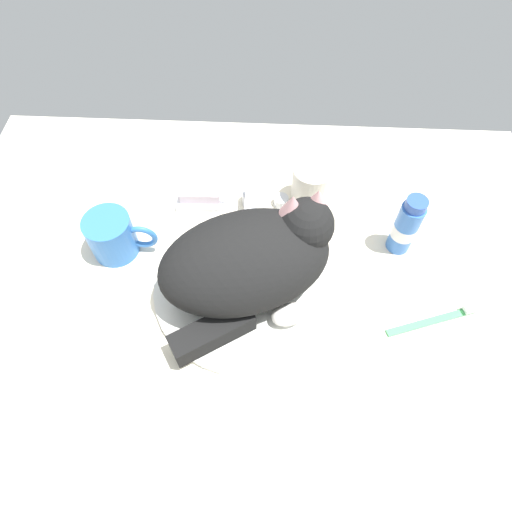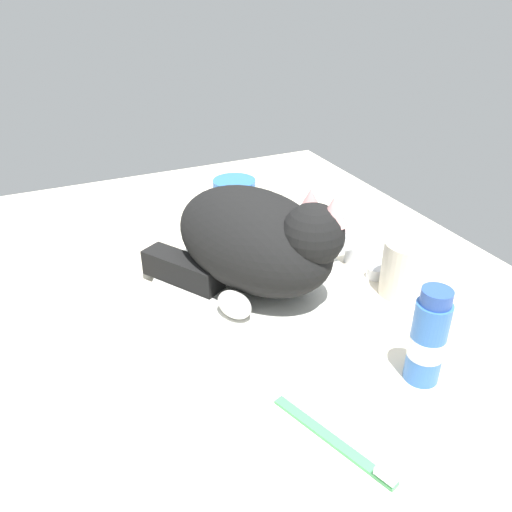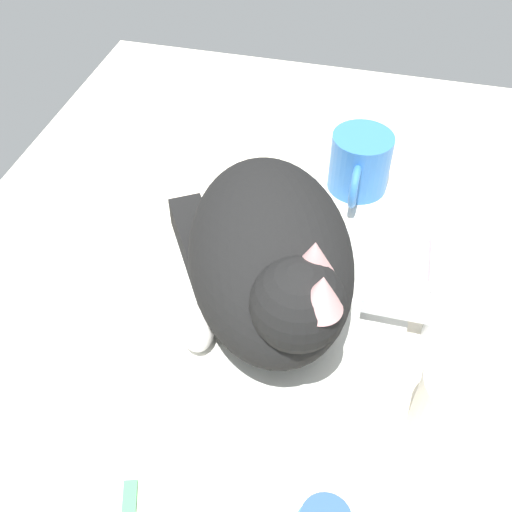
# 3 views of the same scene
# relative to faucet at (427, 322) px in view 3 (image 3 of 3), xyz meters

# --- Properties ---
(ground_plane) EXTENTS (1.10, 0.83, 0.03)m
(ground_plane) POSITION_rel_faucet_xyz_m (0.00, -0.17, -0.04)
(ground_plane) COLOR silver
(sink_basin) EXTENTS (0.31, 0.31, 0.01)m
(sink_basin) POSITION_rel_faucet_xyz_m (0.00, -0.17, -0.02)
(sink_basin) COLOR silver
(sink_basin) RESTS_ON ground_plane
(faucet) EXTENTS (0.14, 0.10, 0.05)m
(faucet) POSITION_rel_faucet_xyz_m (0.00, 0.00, 0.00)
(faucet) COLOR silver
(faucet) RESTS_ON ground_plane
(cat) EXTENTS (0.31, 0.27, 0.17)m
(cat) POSITION_rel_faucet_xyz_m (0.01, -0.17, 0.06)
(cat) COLOR black
(cat) RESTS_ON sink_basin
(coffee_mug) EXTENTS (0.12, 0.08, 0.08)m
(coffee_mug) POSITION_rel_faucet_xyz_m (-0.23, -0.10, 0.02)
(coffee_mug) COLOR #3372C6
(coffee_mug) RESTS_ON ground_plane
(rinse_cup) EXTENTS (0.07, 0.07, 0.08)m
(rinse_cup) POSITION_rel_faucet_xyz_m (0.11, 0.03, 0.02)
(rinse_cup) COLOR silver
(rinse_cup) RESTS_ON ground_plane
(soap_dish) EXTENTS (0.09, 0.06, 0.01)m
(soap_dish) POSITION_rel_faucet_xyz_m (-0.10, 0.02, -0.02)
(soap_dish) COLOR white
(soap_dish) RESTS_ON ground_plane
(soap_bar) EXTENTS (0.08, 0.04, 0.02)m
(soap_bar) POSITION_rel_faucet_xyz_m (-0.10, 0.02, 0.00)
(soap_bar) COLOR silver
(soap_bar) RESTS_ON soap_dish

